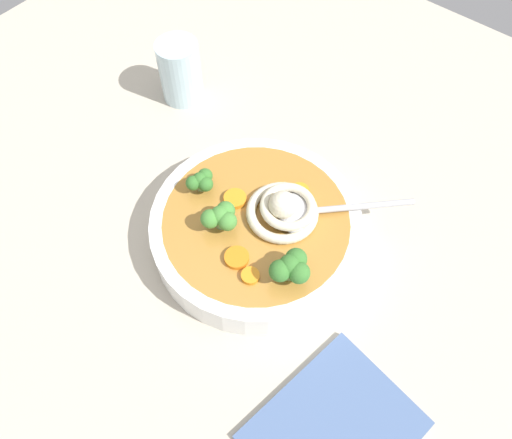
% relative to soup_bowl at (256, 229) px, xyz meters
% --- Properties ---
extents(table_slab, '(1.23, 1.23, 0.04)m').
position_rel_soup_bowl_xyz_m(table_slab, '(-0.02, 0.03, -0.05)').
color(table_slab, '#BCB29E').
rests_on(table_slab, ground).
extents(soup_bowl, '(0.26, 0.26, 0.05)m').
position_rel_soup_bowl_xyz_m(soup_bowl, '(0.00, 0.00, 0.00)').
color(soup_bowl, white).
rests_on(soup_bowl, table_slab).
extents(noodle_pile, '(0.10, 0.10, 0.04)m').
position_rel_soup_bowl_xyz_m(noodle_pile, '(0.03, -0.02, 0.03)').
color(noodle_pile, beige).
rests_on(noodle_pile, soup_bowl).
extents(soup_spoon, '(0.15, 0.14, 0.02)m').
position_rel_soup_bowl_xyz_m(soup_spoon, '(0.04, -0.04, 0.03)').
color(soup_spoon, '#B7B7BC').
rests_on(soup_spoon, soup_bowl).
extents(broccoli_floret_rear, '(0.05, 0.04, 0.04)m').
position_rel_soup_bowl_xyz_m(broccoli_floret_rear, '(-0.04, -0.08, 0.05)').
color(broccoli_floret_rear, '#7A9E60').
rests_on(broccoli_floret_rear, soup_bowl).
extents(broccoli_floret_far, '(0.04, 0.03, 0.03)m').
position_rel_soup_bowl_xyz_m(broccoli_floret_far, '(-0.01, 0.08, 0.04)').
color(broccoli_floret_far, '#7A9E60').
rests_on(broccoli_floret_far, soup_bowl).
extents(broccoli_floret_near_spoon, '(0.05, 0.04, 0.04)m').
position_rel_soup_bowl_xyz_m(broccoli_floret_near_spoon, '(-0.03, 0.03, 0.04)').
color(broccoli_floret_near_spoon, '#7A9E60').
rests_on(broccoli_floret_near_spoon, soup_bowl).
extents(carrot_slice_extra_b, '(0.02, 0.02, 0.01)m').
position_rel_soup_bowl_xyz_m(carrot_slice_extra_b, '(-0.06, -0.04, 0.03)').
color(carrot_slice_extra_b, orange).
rests_on(carrot_slice_extra_b, soup_bowl).
extents(carrot_slice_right, '(0.03, 0.03, 0.01)m').
position_rel_soup_bowl_xyz_m(carrot_slice_right, '(-0.06, -0.02, 0.03)').
color(carrot_slice_right, orange).
rests_on(carrot_slice_right, soup_bowl).
extents(carrot_slice_beside_noodles, '(0.03, 0.03, 0.01)m').
position_rel_soup_bowl_xyz_m(carrot_slice_beside_noodles, '(0.01, 0.04, 0.03)').
color(carrot_slice_beside_noodles, orange).
rests_on(carrot_slice_beside_noodles, soup_bowl).
extents(carrot_slice_beside_chili, '(0.02, 0.02, 0.01)m').
position_rel_soup_bowl_xyz_m(carrot_slice_beside_chili, '(0.07, -0.02, 0.03)').
color(carrot_slice_beside_chili, orange).
rests_on(carrot_slice_beside_chili, soup_bowl).
extents(drinking_glass, '(0.06, 0.06, 0.10)m').
position_rel_soup_bowl_xyz_m(drinking_glass, '(0.13, 0.25, 0.02)').
color(drinking_glass, silver).
rests_on(drinking_glass, table_slab).
extents(folded_napkin, '(0.18, 0.16, 0.01)m').
position_rel_soup_bowl_xyz_m(folded_napkin, '(-0.13, -0.21, -0.02)').
color(folded_napkin, '#4C6693').
rests_on(folded_napkin, table_slab).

